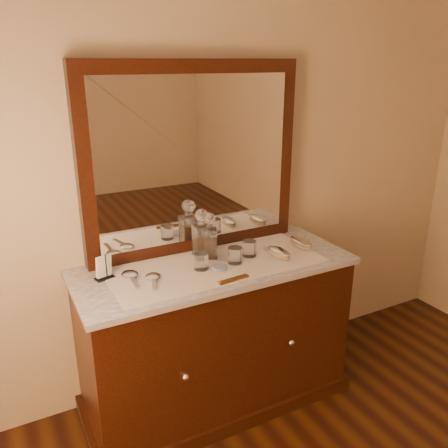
% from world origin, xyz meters
% --- Properties ---
extents(dresser_cabinet, '(1.40, 0.55, 0.82)m').
position_xyz_m(dresser_cabinet, '(0.00, 1.96, 0.41)').
color(dresser_cabinet, black).
rests_on(dresser_cabinet, floor).
extents(dresser_plinth, '(1.46, 0.59, 0.08)m').
position_xyz_m(dresser_plinth, '(0.00, 1.96, 0.04)').
color(dresser_plinth, black).
rests_on(dresser_plinth, floor).
extents(knob_left, '(0.04, 0.04, 0.04)m').
position_xyz_m(knob_left, '(-0.30, 1.67, 0.45)').
color(knob_left, silver).
rests_on(knob_left, dresser_cabinet).
extents(knob_right, '(0.04, 0.04, 0.04)m').
position_xyz_m(knob_right, '(0.30, 1.67, 0.45)').
color(knob_right, silver).
rests_on(knob_right, dresser_cabinet).
extents(marble_top, '(1.44, 0.59, 0.03)m').
position_xyz_m(marble_top, '(0.00, 1.96, 0.83)').
color(marble_top, white).
rests_on(marble_top, dresser_cabinet).
extents(mirror_frame, '(1.20, 0.08, 1.00)m').
position_xyz_m(mirror_frame, '(0.00, 2.20, 1.35)').
color(mirror_frame, black).
rests_on(mirror_frame, marble_top).
extents(mirror_glass, '(1.06, 0.01, 0.86)m').
position_xyz_m(mirror_glass, '(0.00, 2.17, 1.35)').
color(mirror_glass, white).
rests_on(mirror_glass, marble_top).
extents(lace_runner, '(1.10, 0.45, 0.00)m').
position_xyz_m(lace_runner, '(0.00, 1.94, 0.85)').
color(lace_runner, white).
rests_on(lace_runner, marble_top).
extents(pin_dish, '(0.10, 0.10, 0.01)m').
position_xyz_m(pin_dish, '(-0.01, 1.89, 0.86)').
color(pin_dish, silver).
rests_on(pin_dish, lace_runner).
extents(comb, '(0.16, 0.04, 0.01)m').
position_xyz_m(comb, '(-0.01, 1.74, 0.86)').
color(comb, brown).
rests_on(comb, lace_runner).
extents(napkin_rack, '(0.10, 0.07, 0.14)m').
position_xyz_m(napkin_rack, '(-0.55, 2.05, 0.90)').
color(napkin_rack, black).
rests_on(napkin_rack, marble_top).
extents(decanter_left, '(0.08, 0.08, 0.26)m').
position_xyz_m(decanter_left, '(-0.02, 2.07, 0.96)').
color(decanter_left, '#994816').
rests_on(decanter_left, lace_runner).
extents(decanter_right, '(0.10, 0.10, 0.25)m').
position_xyz_m(decanter_right, '(0.01, 2.04, 0.95)').
color(decanter_right, '#994816').
rests_on(decanter_right, lace_runner).
extents(brush_near, '(0.08, 0.17, 0.04)m').
position_xyz_m(brush_near, '(0.34, 1.87, 0.88)').
color(brush_near, '#9F8061').
rests_on(brush_near, lace_runner).
extents(brush_far, '(0.08, 0.17, 0.05)m').
position_xyz_m(brush_far, '(0.53, 1.93, 0.88)').
color(brush_far, '#9F8061').
rests_on(brush_far, lace_runner).
extents(hand_mirror_outer, '(0.09, 0.21, 0.02)m').
position_xyz_m(hand_mirror_outer, '(-0.43, 2.00, 0.86)').
color(hand_mirror_outer, silver).
rests_on(hand_mirror_outer, lace_runner).
extents(hand_mirror_inner, '(0.10, 0.19, 0.02)m').
position_xyz_m(hand_mirror_inner, '(-0.35, 1.93, 0.86)').
color(hand_mirror_inner, silver).
rests_on(hand_mirror_inner, lace_runner).
extents(tumblers, '(0.37, 0.12, 0.08)m').
position_xyz_m(tumblers, '(0.07, 1.93, 0.90)').
color(tumblers, white).
rests_on(tumblers, lace_runner).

